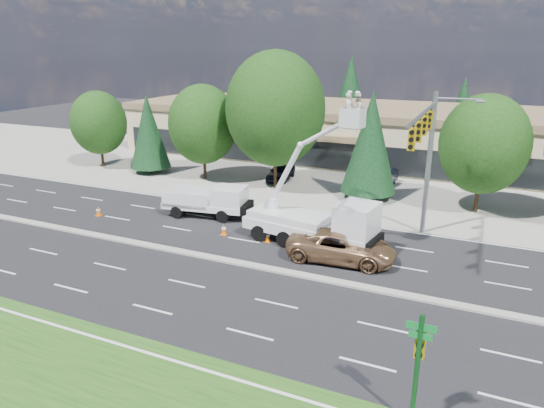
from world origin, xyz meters
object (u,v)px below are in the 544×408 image
at_px(signal_mast, 427,146).
at_px(street_sign_pole, 418,358).
at_px(bucket_truck, 321,216).
at_px(utility_pickup, 211,204).
at_px(minivan, 341,246).

distance_m(signal_mast, street_sign_pole, 15.99).
xyz_separation_m(signal_mast, bucket_truck, (-5.30, -2.96, -4.07)).
bearing_deg(bucket_truck, utility_pickup, 174.80).
relative_size(utility_pickup, bucket_truck, 0.66).
distance_m(street_sign_pole, utility_pickup, 21.87).
height_order(bucket_truck, minivan, bucket_truck).
distance_m(utility_pickup, minivan, 11.10).
distance_m(signal_mast, bucket_truck, 7.31).
bearing_deg(signal_mast, utility_pickup, -176.86).
bearing_deg(street_sign_pole, minivan, 116.58).
xyz_separation_m(signal_mast, street_sign_pole, (1.97, -15.45, -3.61)).
relative_size(street_sign_pole, bucket_truck, 0.43).
bearing_deg(signal_mast, bucket_truck, -150.80).
relative_size(signal_mast, minivan, 1.68).
xyz_separation_m(signal_mast, utility_pickup, (-14.18, -0.78, -5.13)).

